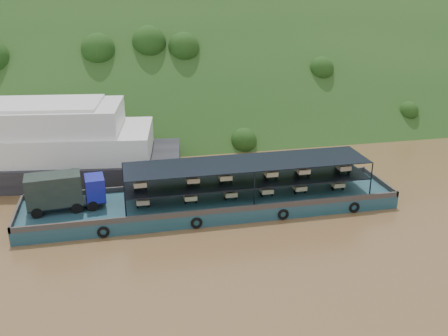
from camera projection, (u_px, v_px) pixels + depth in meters
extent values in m
plane|color=brown|center=(251.00, 208.00, 47.87)|extent=(160.00, 160.00, 0.00)
cube|color=#193D16|center=(193.00, 115.00, 80.77)|extent=(140.00, 39.60, 39.60)
cube|color=#143F46|center=(211.00, 204.00, 47.41)|extent=(35.00, 7.00, 1.20)
cube|color=#592D19|center=(205.00, 182.00, 50.21)|extent=(35.00, 0.20, 0.50)
cube|color=#592D19|center=(218.00, 211.00, 44.00)|extent=(35.00, 0.20, 0.50)
cube|color=#592D19|center=(380.00, 181.00, 50.56)|extent=(0.20, 7.00, 0.50)
cube|color=#592D19|center=(16.00, 213.00, 43.65)|extent=(0.20, 7.00, 0.50)
torus|color=black|center=(103.00, 232.00, 42.19)|extent=(1.06, 0.26, 1.06)
torus|color=black|center=(197.00, 223.00, 43.78)|extent=(1.06, 0.26, 1.06)
torus|color=black|center=(283.00, 214.00, 45.37)|extent=(1.06, 0.26, 1.06)
torus|color=black|center=(354.00, 208.00, 46.76)|extent=(1.06, 0.26, 1.06)
cylinder|color=black|center=(37.00, 213.00, 43.10)|extent=(1.01, 0.44, 0.98)
cylinder|color=black|center=(38.00, 203.00, 44.93)|extent=(1.01, 0.44, 0.98)
cylinder|color=black|center=(77.00, 208.00, 44.05)|extent=(1.01, 0.44, 0.98)
cylinder|color=black|center=(76.00, 199.00, 45.88)|extent=(1.01, 0.44, 0.98)
cylinder|color=black|center=(93.00, 206.00, 44.44)|extent=(1.01, 0.44, 0.98)
cylinder|color=black|center=(91.00, 197.00, 46.27)|extent=(1.01, 0.44, 0.98)
cube|color=black|center=(67.00, 203.00, 44.69)|extent=(6.83, 2.78, 0.20)
cube|color=navy|center=(95.00, 188.00, 45.02)|extent=(1.88, 2.50, 2.15)
cube|color=black|center=(104.00, 183.00, 45.11)|extent=(0.25, 1.95, 0.88)
cube|color=black|center=(54.00, 190.00, 43.90)|extent=(4.90, 2.79, 2.74)
cube|color=black|center=(247.00, 179.00, 47.30)|extent=(23.00, 5.00, 0.12)
cube|color=black|center=(248.00, 163.00, 46.72)|extent=(23.00, 5.00, 0.08)
cylinder|color=black|center=(125.00, 200.00, 42.74)|extent=(0.12, 0.12, 3.30)
cylinder|color=black|center=(123.00, 179.00, 47.31)|extent=(0.12, 0.12, 3.30)
cylinder|color=black|center=(254.00, 189.00, 45.02)|extent=(0.12, 0.12, 3.30)
cylinder|color=black|center=(241.00, 170.00, 49.59)|extent=(0.12, 0.12, 3.30)
cylinder|color=black|center=(371.00, 179.00, 47.30)|extent=(0.12, 0.12, 3.30)
cylinder|color=black|center=(348.00, 161.00, 51.87)|extent=(0.12, 0.12, 3.30)
cylinder|color=black|center=(142.00, 197.00, 46.78)|extent=(0.12, 0.52, 0.52)
cylinder|color=black|center=(138.00, 205.00, 45.04)|extent=(0.14, 0.52, 0.52)
cylinder|color=black|center=(149.00, 204.00, 45.24)|extent=(0.14, 0.52, 0.52)
cube|color=#CAB78F|center=(143.00, 200.00, 45.34)|extent=(1.15, 1.50, 0.44)
cube|color=red|center=(142.00, 193.00, 46.33)|extent=(0.55, 0.80, 0.80)
cube|color=red|center=(142.00, 189.00, 45.97)|extent=(0.50, 0.10, 0.10)
cylinder|color=black|center=(188.00, 193.00, 47.65)|extent=(0.12, 0.52, 0.52)
cylinder|color=black|center=(185.00, 201.00, 45.90)|extent=(0.14, 0.52, 0.52)
cylinder|color=black|center=(196.00, 200.00, 46.10)|extent=(0.14, 0.52, 0.52)
cube|color=beige|center=(190.00, 196.00, 46.20)|extent=(1.15, 1.50, 0.44)
cube|color=#B8150C|center=(188.00, 189.00, 47.19)|extent=(0.55, 0.80, 0.80)
cube|color=#B8150C|center=(188.00, 185.00, 46.83)|extent=(0.50, 0.10, 0.10)
cylinder|color=black|center=(227.00, 190.00, 48.40)|extent=(0.12, 0.52, 0.52)
cylinder|color=black|center=(226.00, 198.00, 46.66)|extent=(0.14, 0.52, 0.52)
cylinder|color=black|center=(236.00, 197.00, 46.86)|extent=(0.14, 0.52, 0.52)
cube|color=#C1BA88|center=(230.00, 192.00, 46.96)|extent=(1.15, 1.50, 0.44)
cube|color=#AC150B|center=(227.00, 186.00, 47.95)|extent=(0.55, 0.80, 0.80)
cube|color=#AC150B|center=(228.00, 182.00, 47.59)|extent=(0.50, 0.10, 0.10)
cylinder|color=black|center=(262.00, 187.00, 49.10)|extent=(0.12, 0.52, 0.52)
cylinder|color=black|center=(262.00, 194.00, 47.36)|extent=(0.14, 0.52, 0.52)
cylinder|color=black|center=(272.00, 193.00, 47.56)|extent=(0.14, 0.52, 0.52)
cube|color=beige|center=(266.00, 189.00, 47.66)|extent=(1.15, 1.50, 0.44)
cube|color=#B00B19|center=(263.00, 183.00, 48.65)|extent=(0.55, 0.80, 0.80)
cube|color=#B00B19|center=(263.00, 179.00, 48.29)|extent=(0.50, 0.10, 0.10)
cylinder|color=black|center=(294.00, 184.00, 49.77)|extent=(0.12, 0.52, 0.52)
cylinder|color=black|center=(295.00, 191.00, 48.02)|extent=(0.14, 0.52, 0.52)
cylinder|color=black|center=(305.00, 191.00, 48.22)|extent=(0.14, 0.52, 0.52)
cube|color=beige|center=(299.00, 186.00, 48.32)|extent=(1.15, 1.50, 0.44)
cube|color=red|center=(295.00, 180.00, 49.31)|extent=(0.55, 0.80, 0.80)
cube|color=red|center=(296.00, 176.00, 48.95)|extent=(0.50, 0.10, 0.10)
cylinder|color=black|center=(331.00, 181.00, 50.55)|extent=(0.12, 0.52, 0.52)
cylinder|color=black|center=(333.00, 188.00, 48.80)|extent=(0.14, 0.52, 0.52)
cylinder|color=black|center=(343.00, 187.00, 49.00)|extent=(0.14, 0.52, 0.52)
cube|color=beige|center=(337.00, 183.00, 49.10)|extent=(1.15, 1.50, 0.44)
cube|color=red|center=(332.00, 177.00, 50.09)|extent=(0.55, 0.80, 0.80)
cube|color=red|center=(333.00, 173.00, 49.73)|extent=(0.50, 0.10, 0.10)
cylinder|color=black|center=(139.00, 180.00, 46.15)|extent=(0.12, 0.52, 0.52)
cylinder|color=black|center=(135.00, 188.00, 44.40)|extent=(0.14, 0.52, 0.52)
cylinder|color=black|center=(146.00, 187.00, 44.60)|extent=(0.14, 0.52, 0.52)
cube|color=beige|center=(140.00, 183.00, 44.70)|extent=(1.15, 1.50, 0.44)
cube|color=red|center=(139.00, 176.00, 45.69)|extent=(0.55, 0.80, 0.80)
cube|color=red|center=(139.00, 172.00, 45.33)|extent=(0.50, 0.10, 0.10)
cylinder|color=black|center=(190.00, 176.00, 47.09)|extent=(0.12, 0.52, 0.52)
cylinder|color=black|center=(188.00, 184.00, 45.35)|extent=(0.14, 0.52, 0.52)
cylinder|color=black|center=(199.00, 183.00, 45.55)|extent=(0.14, 0.52, 0.52)
cube|color=tan|center=(192.00, 178.00, 45.65)|extent=(1.15, 1.50, 0.44)
cube|color=#183E94|center=(191.00, 172.00, 46.63)|extent=(0.55, 0.80, 0.80)
cube|color=#183E94|center=(191.00, 168.00, 46.27)|extent=(0.50, 0.10, 0.10)
cylinder|color=black|center=(221.00, 174.00, 47.69)|extent=(0.12, 0.52, 0.52)
cylinder|color=black|center=(220.00, 181.00, 45.95)|extent=(0.14, 0.52, 0.52)
cylinder|color=black|center=(231.00, 180.00, 46.15)|extent=(0.14, 0.52, 0.52)
cube|color=#C5BF8C|center=(225.00, 176.00, 46.25)|extent=(1.15, 1.50, 0.44)
cube|color=red|center=(222.00, 170.00, 47.23)|extent=(0.55, 0.80, 0.80)
cube|color=red|center=(223.00, 166.00, 46.88)|extent=(0.50, 0.10, 0.10)
cylinder|color=black|center=(266.00, 170.00, 48.57)|extent=(0.12, 0.52, 0.52)
cylinder|color=black|center=(266.00, 177.00, 46.82)|extent=(0.14, 0.52, 0.52)
cylinder|color=black|center=(276.00, 176.00, 47.02)|extent=(0.14, 0.52, 0.52)
cube|color=beige|center=(270.00, 172.00, 47.12)|extent=(1.15, 1.50, 0.44)
cube|color=#C7B68C|center=(267.00, 166.00, 48.11)|extent=(0.55, 0.80, 0.80)
cube|color=#C7B68C|center=(267.00, 162.00, 47.75)|extent=(0.50, 0.10, 0.10)
cylinder|color=black|center=(297.00, 168.00, 49.21)|extent=(0.12, 0.52, 0.52)
cylinder|color=black|center=(298.00, 175.00, 47.46)|extent=(0.14, 0.52, 0.52)
cylinder|color=black|center=(308.00, 174.00, 47.66)|extent=(0.14, 0.52, 0.52)
cube|color=beige|center=(302.00, 170.00, 47.76)|extent=(1.15, 1.50, 0.44)
cube|color=red|center=(298.00, 164.00, 48.75)|extent=(0.55, 0.80, 0.80)
cube|color=red|center=(299.00, 160.00, 48.39)|extent=(0.50, 0.10, 0.10)
cylinder|color=black|center=(336.00, 165.00, 50.04)|extent=(0.12, 0.52, 0.52)
cylinder|color=black|center=(339.00, 171.00, 48.29)|extent=(0.14, 0.52, 0.52)
cylinder|color=black|center=(349.00, 171.00, 48.49)|extent=(0.14, 0.52, 0.52)
cube|color=#C5AE8B|center=(343.00, 166.00, 48.59)|extent=(1.15, 1.50, 0.44)
cube|color=beige|center=(338.00, 161.00, 49.58)|extent=(0.55, 0.80, 0.80)
cube|color=beige|center=(339.00, 157.00, 49.22)|extent=(0.50, 0.10, 0.10)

